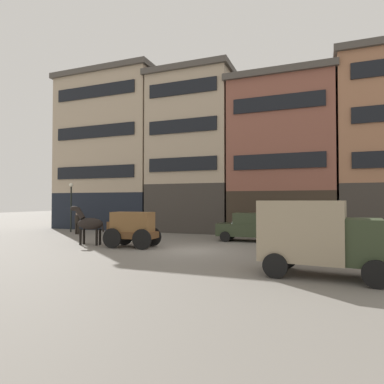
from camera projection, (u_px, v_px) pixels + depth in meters
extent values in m
plane|color=slate|center=(191.00, 250.00, 17.59)|extent=(120.00, 120.00, 0.00)
cube|color=black|center=(112.00, 211.00, 32.25)|extent=(9.78, 5.42, 3.35)
cube|color=tan|center=(112.00, 137.00, 32.44)|extent=(9.78, 5.42, 10.95)
cube|color=#47423D|center=(113.00, 79.00, 32.60)|extent=(10.28, 5.92, 0.50)
cube|color=black|center=(94.00, 172.00, 29.76)|extent=(8.22, 0.12, 1.10)
cube|color=black|center=(94.00, 132.00, 29.86)|extent=(8.22, 0.12, 1.10)
cube|color=black|center=(95.00, 91.00, 29.96)|extent=(8.22, 0.12, 1.10)
cube|color=#38332D|center=(194.00, 208.00, 29.17)|extent=(6.98, 5.42, 4.00)
cube|color=tan|center=(194.00, 132.00, 29.35)|extent=(6.98, 5.42, 9.28)
cube|color=#47423D|center=(194.00, 78.00, 29.48)|extent=(7.48, 5.92, 0.50)
cube|color=black|center=(182.00, 164.00, 26.68)|extent=(5.86, 0.12, 1.10)
cube|color=black|center=(182.00, 126.00, 26.77)|extent=(5.86, 0.12, 1.10)
cube|color=black|center=(182.00, 88.00, 26.85)|extent=(5.86, 0.12, 1.10)
cube|color=#33281E|center=(282.00, 213.00, 26.44)|extent=(7.75, 5.42, 3.35)
cube|color=brown|center=(282.00, 138.00, 26.60)|extent=(7.75, 5.42, 8.51)
cube|color=#47423D|center=(282.00, 83.00, 26.72)|extent=(8.25, 5.92, 0.50)
cube|color=black|center=(278.00, 161.00, 23.96)|extent=(6.51, 0.12, 1.10)
cube|color=black|center=(277.00, 103.00, 24.08)|extent=(6.51, 0.12, 1.10)
cube|color=brown|center=(133.00, 235.00, 18.74)|extent=(2.80, 1.51, 0.36)
cube|color=brown|center=(133.00, 222.00, 18.76)|extent=(2.38, 1.28, 1.10)
cube|color=brown|center=(114.00, 226.00, 19.08)|extent=(0.48, 1.07, 0.50)
cylinder|color=black|center=(112.00, 238.00, 18.31)|extent=(1.10, 0.17, 1.10)
cylinder|color=black|center=(124.00, 236.00, 19.67)|extent=(1.10, 0.17, 1.10)
cylinder|color=black|center=(142.00, 239.00, 17.79)|extent=(1.10, 0.17, 1.10)
cylinder|color=black|center=(152.00, 237.00, 19.15)|extent=(1.10, 0.17, 1.10)
ellipsoid|color=black|center=(90.00, 224.00, 19.80)|extent=(1.74, 0.73, 0.70)
cylinder|color=black|center=(80.00, 214.00, 20.02)|extent=(0.69, 0.37, 0.76)
ellipsoid|color=black|center=(74.00, 209.00, 20.15)|extent=(0.58, 0.28, 0.30)
cylinder|color=black|center=(102.00, 227.00, 19.57)|extent=(0.27, 0.12, 0.65)
cylinder|color=black|center=(80.00, 237.00, 19.77)|extent=(0.14, 0.14, 0.95)
cylinder|color=black|center=(84.00, 236.00, 20.11)|extent=(0.14, 0.14, 0.95)
cylinder|color=black|center=(97.00, 237.00, 19.45)|extent=(0.14, 0.14, 0.95)
cylinder|color=black|center=(100.00, 237.00, 19.80)|extent=(0.14, 0.14, 0.95)
cube|color=#2D3823|center=(359.00, 241.00, 10.97)|extent=(1.55, 1.82, 1.50)
cube|color=#2D3823|center=(384.00, 252.00, 10.64)|extent=(1.03, 1.52, 0.80)
cube|color=gray|center=(302.00, 230.00, 11.78)|extent=(2.97, 2.16, 2.10)
cube|color=silver|center=(375.00, 235.00, 10.77)|extent=(0.32, 1.37, 0.64)
cylinder|color=black|center=(374.00, 264.00, 11.59)|extent=(0.86, 0.30, 0.84)
cylinder|color=black|center=(377.00, 274.00, 9.89)|extent=(0.86, 0.30, 0.84)
cylinder|color=black|center=(286.00, 257.00, 12.94)|extent=(0.86, 0.30, 0.84)
cylinder|color=black|center=(275.00, 266.00, 11.24)|extent=(0.86, 0.30, 0.84)
cube|color=#2D3823|center=(246.00, 230.00, 21.58)|extent=(3.75, 1.72, 0.80)
cube|color=#2D3823|center=(248.00, 218.00, 21.55)|extent=(1.85, 1.50, 0.70)
cube|color=silver|center=(235.00, 220.00, 21.83)|extent=(0.38, 1.32, 0.56)
cylinder|color=black|center=(225.00, 237.00, 21.18)|extent=(0.67, 0.20, 0.66)
cylinder|color=black|center=(231.00, 234.00, 22.76)|extent=(0.67, 0.20, 0.66)
cylinder|color=black|center=(263.00, 238.00, 20.38)|extent=(0.67, 0.20, 0.66)
cylinder|color=black|center=(267.00, 235.00, 21.96)|extent=(0.67, 0.20, 0.66)
cylinder|color=black|center=(76.00, 229.00, 26.05)|extent=(0.16, 0.16, 0.85)
cylinder|color=black|center=(78.00, 229.00, 25.98)|extent=(0.16, 0.16, 0.85)
cylinder|color=black|center=(77.00, 219.00, 26.04)|extent=(0.46, 0.46, 0.62)
sphere|color=tan|center=(77.00, 214.00, 26.05)|extent=(0.22, 0.22, 0.22)
cylinder|color=black|center=(77.00, 212.00, 26.05)|extent=(0.28, 0.28, 0.02)
cylinder|color=black|center=(77.00, 212.00, 26.05)|extent=(0.18, 0.18, 0.09)
cylinder|color=black|center=(71.00, 209.00, 27.91)|extent=(0.12, 0.12, 3.80)
sphere|color=silver|center=(71.00, 185.00, 27.96)|extent=(0.32, 0.32, 0.32)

